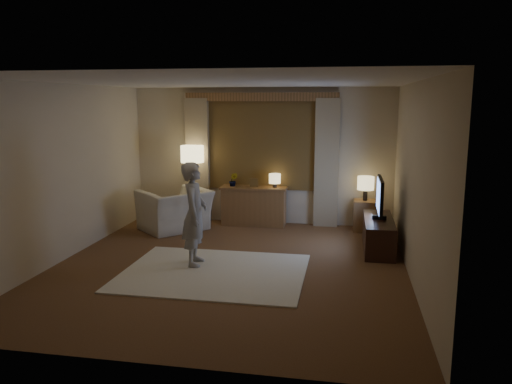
% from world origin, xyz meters
% --- Properties ---
extents(room, '(5.04, 5.54, 2.64)m').
position_xyz_m(room, '(0.00, 0.50, 1.33)').
color(room, brown).
rests_on(room, ground).
extents(rug, '(2.50, 2.00, 0.02)m').
position_xyz_m(rug, '(-0.14, -0.30, 0.01)').
color(rug, beige).
rests_on(rug, floor).
extents(sideboard, '(1.20, 0.40, 0.70)m').
position_xyz_m(sideboard, '(-0.10, 2.50, 0.35)').
color(sideboard, brown).
rests_on(sideboard, floor).
extents(picture_frame, '(0.16, 0.02, 0.20)m').
position_xyz_m(picture_frame, '(-0.10, 2.50, 0.80)').
color(picture_frame, brown).
rests_on(picture_frame, sideboard).
extents(plant, '(0.17, 0.13, 0.30)m').
position_xyz_m(plant, '(-0.50, 2.50, 0.85)').
color(plant, '#999999').
rests_on(plant, sideboard).
extents(table_lamp_sideboard, '(0.22, 0.22, 0.30)m').
position_xyz_m(table_lamp_sideboard, '(0.30, 2.50, 0.90)').
color(table_lamp_sideboard, black).
rests_on(table_lamp_sideboard, sideboard).
extents(floor_lamp, '(0.44, 0.44, 1.51)m').
position_xyz_m(floor_lamp, '(-1.29, 2.44, 1.27)').
color(floor_lamp, black).
rests_on(floor_lamp, floor).
extents(armchair, '(1.52, 1.52, 0.75)m').
position_xyz_m(armchair, '(-1.46, 1.85, 0.37)').
color(armchair, beige).
rests_on(armchair, floor).
extents(side_table, '(0.40, 0.40, 0.56)m').
position_xyz_m(side_table, '(1.97, 2.45, 0.28)').
color(side_table, brown).
rests_on(side_table, floor).
extents(table_lamp_side, '(0.30, 0.30, 0.44)m').
position_xyz_m(table_lamp_side, '(1.97, 2.45, 0.87)').
color(table_lamp_side, black).
rests_on(table_lamp_side, side_table).
extents(tv_stand, '(0.45, 1.40, 0.50)m').
position_xyz_m(tv_stand, '(2.15, 1.26, 0.25)').
color(tv_stand, black).
rests_on(tv_stand, floor).
extents(tv, '(0.22, 0.91, 0.66)m').
position_xyz_m(tv, '(2.15, 1.26, 0.86)').
color(tv, black).
rests_on(tv, tv_stand).
extents(person, '(0.43, 0.58, 1.48)m').
position_xyz_m(person, '(-0.49, -0.02, 0.76)').
color(person, '#A09C93').
rests_on(person, rug).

